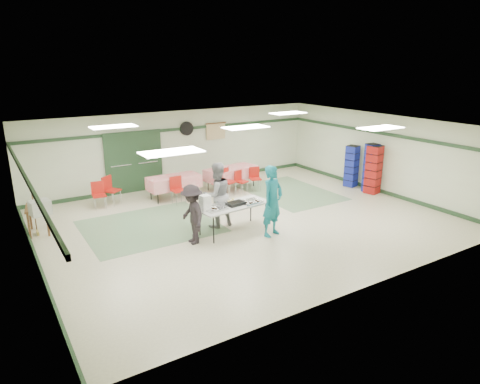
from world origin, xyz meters
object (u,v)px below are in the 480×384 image
dining_table_a (231,173)px  crate_stack_blue_a (352,166)px  serving_table (233,206)px  chair_a (240,179)px  printer_table (37,210)px  chair_d (177,187)px  office_printer (40,208)px  dining_table_b (174,182)px  chair_loose_a (110,187)px  volunteer_teal (272,201)px  broom (34,210)px  chair_c (255,176)px  crate_stack_blue_b (371,168)px  volunteer_dark (192,214)px  volunteer_grey (217,195)px  chair_b (227,179)px  crate_stack_red (374,170)px

dining_table_a → crate_stack_blue_a: crate_stack_blue_a is taller
serving_table → chair_a: 3.62m
crate_stack_blue_a → printer_table: 10.37m
chair_d → office_printer: 4.29m
dining_table_b → printer_table: bearing=-170.1°
chair_d → printer_table: chair_d is taller
chair_d → chair_loose_a: 2.12m
volunteer_teal → office_printer: bearing=135.7°
dining_table_a → dining_table_b: size_ratio=1.15×
volunteer_teal → broom: volunteer_teal is taller
serving_table → chair_c: bearing=42.3°
chair_a → volunteer_teal: bearing=-128.4°
chair_a → crate_stack_blue_b: (3.82, -2.37, 0.38)m
office_printer → printer_table: bearing=79.6°
serving_table → chair_d: (-0.30, 2.98, -0.18)m
crate_stack_blue_b → broom: (-10.38, 1.99, -0.19)m
chair_loose_a → crate_stack_blue_a: bearing=-52.1°
dining_table_b → chair_a: chair_a is taller
volunteer_teal → chair_d: bearing=88.2°
dining_table_b → crate_stack_blue_a: (6.04, -2.07, 0.18)m
printer_table → volunteer_teal: bearing=-24.2°
volunteer_dark → chair_a: bearing=135.7°
volunteer_grey → broom: (-4.33, 2.00, -0.23)m
chair_b → dining_table_b: bearing=141.1°
volunteer_grey → chair_loose_a: (-1.97, 3.44, -0.34)m
crate_stack_red → office_printer: (-10.30, 1.43, 0.09)m
crate_stack_red → crate_stack_blue_b: size_ratio=0.98×
crate_stack_blue_a → crate_stack_red: (0.00, -1.00, 0.09)m
chair_b → crate_stack_red: 5.03m
chair_b → crate_stack_blue_b: (4.35, -2.39, 0.29)m
chair_loose_a → serving_table: bearing=-96.3°
crate_stack_blue_a → office_printer: crate_stack_blue_a is taller
chair_b → chair_d: bearing=159.6°
office_printer → chair_d: bearing=4.4°
volunteer_teal → office_printer: (-5.17, 2.62, -0.01)m
crate_stack_red → broom: crate_stack_red is taller
dining_table_a → serving_table: bearing=-128.4°
dining_table_a → chair_c: bearing=-50.8°
crate_stack_blue_b → serving_table: bearing=-174.2°
chair_d → office_printer: office_printer is taller
printer_table → chair_loose_a: bearing=40.0°
volunteer_grey → chair_c: volunteer_grey is taller
dining_table_b → volunteer_teal: bearing=-79.9°
chair_a → broom: size_ratio=0.60×
volunteer_teal → dining_table_b: volunteer_teal is taller
crate_stack_red → office_printer: crate_stack_red is taller
volunteer_dark → crate_stack_blue_b: (7.12, 0.70, 0.10)m
volunteer_teal → crate_stack_blue_b: size_ratio=1.09×
chair_c → crate_stack_red: size_ratio=0.48×
chair_b → crate_stack_blue_a: crate_stack_blue_a is taller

